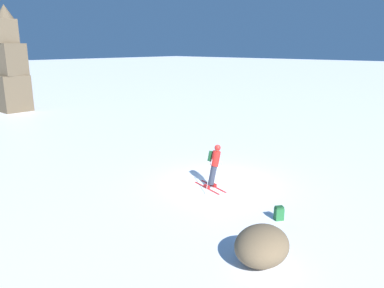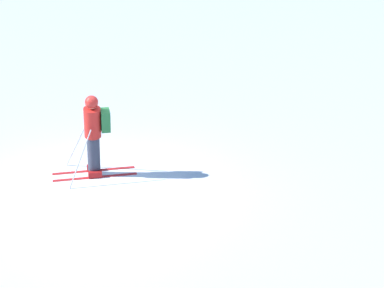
{
  "view_description": "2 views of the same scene",
  "coord_description": "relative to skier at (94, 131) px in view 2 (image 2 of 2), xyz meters",
  "views": [
    {
      "loc": [
        -12.33,
        -9.46,
        5.85
      ],
      "look_at": [
        -0.09,
        1.58,
        1.52
      ],
      "focal_mm": 35.0,
      "sensor_mm": 36.0,
      "label": 1
    },
    {
      "loc": [
        11.28,
        -3.89,
        5.39
      ],
      "look_at": [
        0.3,
        1.81,
        0.7
      ],
      "focal_mm": 60.0,
      "sensor_mm": 36.0,
      "label": 2
    }
  ],
  "objects": [
    {
      "name": "ground_plane",
      "position": [
        0.46,
        0.03,
        -1.03
      ],
      "size": [
        300.0,
        300.0,
        0.0
      ],
      "primitive_type": "plane",
      "color": "white"
    },
    {
      "name": "skier",
      "position": [
        0.0,
        0.0,
        0.0
      ],
      "size": [
        1.31,
        1.8,
        1.86
      ],
      "rotation": [
        0.0,
        0.0,
        -0.25
      ],
      "color": "red",
      "rests_on": "ground"
    }
  ]
}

